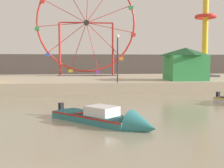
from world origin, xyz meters
The scene contains 7 objects.
quay_promenade centered at (0.00, 28.64, 0.54)m, with size 110.00×18.07×1.07m, color #B7A88E.
distant_town_skyline centered at (0.00, 53.49, 2.20)m, with size 140.00×3.00×4.40m, color #564C47.
motorboat_teal_painted centered at (3.07, 8.19, 0.25)m, with size 5.02×5.15×1.31m.
ferris_wheel_red_frame centered at (2.25, 32.98, 7.79)m, with size 13.08×1.20×13.39m.
drop_tower_yellow_tower centered at (16.75, 29.19, 8.24)m, with size 2.80×2.80×16.66m.
carnival_booth_green_kiosk centered at (11.94, 22.81, 2.76)m, with size 4.00×3.77×3.24m.
promenade_lamp_near centered at (4.84, 20.46, 3.82)m, with size 0.32×0.32×4.25m.
Camera 1 is at (1.80, -4.54, 2.90)m, focal length 45.33 mm.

